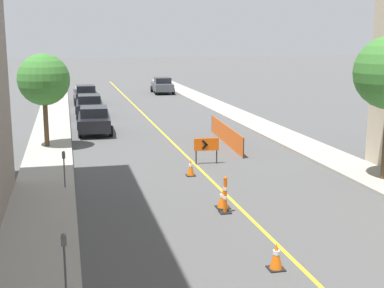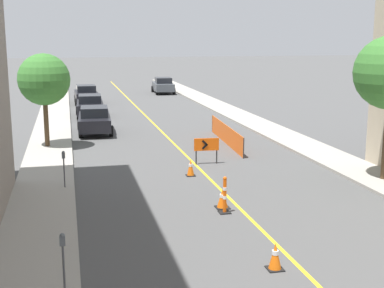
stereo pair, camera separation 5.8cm
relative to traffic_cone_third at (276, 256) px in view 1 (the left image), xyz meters
name	(u,v)px [view 1 (the left image)]	position (x,y,z in m)	size (l,w,h in m)	color
lane_stripe	(155,126)	(0.64, 21.85, -0.34)	(0.12, 70.27, 0.01)	gold
sidewalk_left	(52,129)	(-5.77, 21.85, -0.27)	(2.21, 70.27, 0.13)	#9E998E
sidewalk_right	(250,121)	(7.05, 21.85, -0.27)	(2.21, 70.27, 0.13)	#9E998E
traffic_cone_third	(276,256)	(0.00, 0.00, 0.00)	(0.40, 0.40, 0.69)	black
traffic_cone_fourth	(223,198)	(0.10, 4.89, -0.01)	(0.46, 0.46, 0.66)	black
traffic_cone_fifth	(191,168)	(0.00, 9.20, 0.01)	(0.37, 0.37, 0.70)	black
delineator_post_rear	(225,197)	(0.02, 4.38, 0.19)	(0.37, 0.37, 1.21)	black
arrow_barricade_primary	(206,146)	(1.16, 11.06, 0.50)	(1.12, 0.15, 1.17)	#EF560C
safety_mesh_fence	(226,134)	(3.36, 15.35, 0.16)	(0.53, 7.33, 0.99)	#EF560C
parked_car_curb_near	(94,120)	(-3.30, 20.02, 0.46)	(1.98, 4.37, 1.59)	black
parked_car_curb_mid	(89,106)	(-3.26, 26.70, 0.46)	(1.96, 4.36, 1.59)	black
parked_car_curb_far	(85,94)	(-3.24, 34.43, 0.46)	(1.95, 4.35, 1.59)	black
parked_car_opposite_side	(162,85)	(4.59, 41.32, 0.46)	(2.03, 4.39, 1.59)	#474C51
parking_meter_near_curb	(64,162)	(-5.01, 8.17, 0.76)	(0.12, 0.11, 1.38)	#4C4C51
parking_meter_far_curb	(64,251)	(-5.01, -0.34, 0.75)	(0.12, 0.11, 1.37)	#4C4C51
street_tree_left_near	(44,80)	(-5.88, 16.19, 3.15)	(2.58, 2.58, 4.66)	#4C3823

